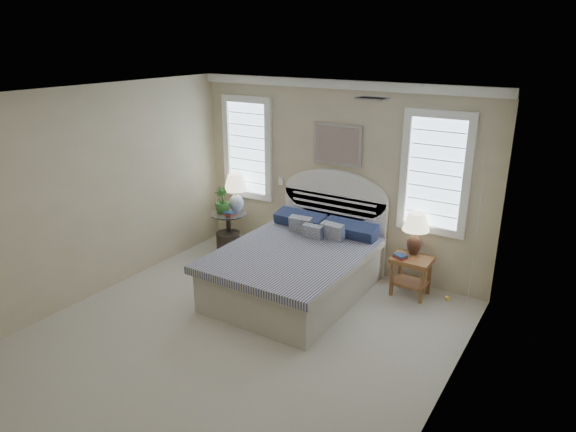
% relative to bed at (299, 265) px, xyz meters
% --- Properties ---
extents(floor, '(4.50, 5.00, 0.01)m').
position_rel_bed_xyz_m(floor, '(0.00, -1.46, -0.39)').
color(floor, '#BEB6A2').
rests_on(floor, ground).
extents(ceiling, '(4.50, 5.00, 0.01)m').
position_rel_bed_xyz_m(ceiling, '(0.00, -1.46, 2.31)').
color(ceiling, silver).
rests_on(ceiling, wall_back).
extents(wall_back, '(4.50, 0.02, 2.70)m').
position_rel_bed_xyz_m(wall_back, '(0.00, 1.04, 0.96)').
color(wall_back, tan).
rests_on(wall_back, floor).
extents(wall_left, '(0.02, 5.00, 2.70)m').
position_rel_bed_xyz_m(wall_left, '(-2.25, -1.46, 0.96)').
color(wall_left, tan).
rests_on(wall_left, floor).
extents(wall_right, '(0.02, 5.00, 2.70)m').
position_rel_bed_xyz_m(wall_right, '(2.25, -1.46, 0.96)').
color(wall_right, tan).
rests_on(wall_right, floor).
extents(crown_molding, '(4.50, 0.08, 0.12)m').
position_rel_bed_xyz_m(crown_molding, '(0.00, 1.00, 2.25)').
color(crown_molding, white).
rests_on(crown_molding, wall_back).
extents(hvac_vent, '(0.30, 0.20, 0.02)m').
position_rel_bed_xyz_m(hvac_vent, '(1.20, -0.66, 2.29)').
color(hvac_vent, '#B2B2B2').
rests_on(hvac_vent, ceiling).
extents(switch_plate, '(0.08, 0.01, 0.12)m').
position_rel_bed_xyz_m(switch_plate, '(-0.95, 1.03, 0.76)').
color(switch_plate, white).
rests_on(switch_plate, wall_back).
extents(window_left, '(0.90, 0.06, 1.60)m').
position_rel_bed_xyz_m(window_left, '(-1.55, 1.02, 1.21)').
color(window_left, silver).
rests_on(window_left, wall_back).
extents(window_right, '(0.90, 0.06, 1.60)m').
position_rel_bed_xyz_m(window_right, '(1.40, 1.02, 1.21)').
color(window_right, silver).
rests_on(window_right, wall_back).
extents(painting, '(0.74, 0.04, 0.58)m').
position_rel_bed_xyz_m(painting, '(0.00, 1.00, 1.43)').
color(painting, silver).
rests_on(painting, wall_back).
extents(closet_door, '(0.02, 1.80, 2.40)m').
position_rel_bed_xyz_m(closet_door, '(2.23, -0.26, 0.81)').
color(closet_door, silver).
rests_on(closet_door, floor).
extents(bed, '(1.72, 2.28, 1.47)m').
position_rel_bed_xyz_m(bed, '(0.00, 0.00, 0.00)').
color(bed, '#B8B6A2').
rests_on(bed, floor).
extents(side_table_left, '(0.56, 0.56, 0.63)m').
position_rel_bed_xyz_m(side_table_left, '(-1.65, 0.59, 0.00)').
color(side_table_left, black).
rests_on(side_table_left, floor).
extents(nightstand_right, '(0.50, 0.40, 0.53)m').
position_rel_bed_xyz_m(nightstand_right, '(1.30, 0.69, 0.00)').
color(nightstand_right, olive).
rests_on(nightstand_right, floor).
extents(floor_pot, '(0.40, 0.40, 0.34)m').
position_rel_bed_xyz_m(floor_pot, '(-1.59, 0.50, -0.21)').
color(floor_pot, black).
rests_on(floor_pot, floor).
extents(lamp_left, '(0.43, 0.43, 0.61)m').
position_rel_bed_xyz_m(lamp_left, '(-1.60, 0.74, 0.61)').
color(lamp_left, white).
rests_on(lamp_left, side_table_left).
extents(lamp_right, '(0.42, 0.42, 0.57)m').
position_rel_bed_xyz_m(lamp_right, '(1.26, 0.84, 0.49)').
color(lamp_right, black).
rests_on(lamp_right, nightstand_right).
extents(potted_plant, '(0.24, 0.24, 0.42)m').
position_rel_bed_xyz_m(potted_plant, '(-1.73, 0.55, 0.46)').
color(potted_plant, '#417830').
rests_on(potted_plant, side_table_left).
extents(books_left, '(0.20, 0.15, 0.05)m').
position_rel_bed_xyz_m(books_left, '(-1.60, 0.54, 0.27)').
color(books_left, maroon).
rests_on(books_left, side_table_left).
extents(books_right, '(0.20, 0.18, 0.05)m').
position_rel_bed_xyz_m(books_right, '(1.16, 0.61, 0.17)').
color(books_right, maroon).
rests_on(books_right, nightstand_right).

